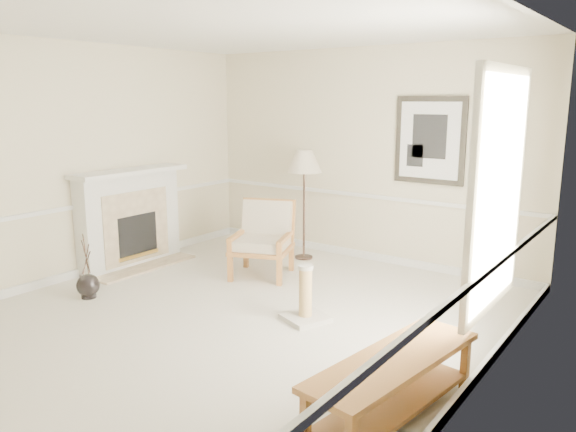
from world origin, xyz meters
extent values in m
plane|color=silver|center=(0.00, 0.00, 0.00)|extent=(5.50, 5.50, 0.00)
cube|color=beige|center=(0.00, 2.75, 1.45)|extent=(5.00, 0.04, 2.90)
cube|color=beige|center=(-2.50, 0.00, 1.45)|extent=(0.04, 5.50, 2.90)
cube|color=beige|center=(2.50, 0.00, 1.45)|extent=(0.04, 5.50, 2.90)
cube|color=white|center=(0.00, 0.00, 2.90)|extent=(5.00, 5.50, 0.04)
cube|color=white|center=(0.00, 2.73, 0.05)|extent=(4.95, 0.04, 0.10)
cube|color=white|center=(0.00, 2.73, 0.90)|extent=(4.95, 0.04, 0.05)
cube|color=white|center=(2.46, 0.40, 1.50)|extent=(0.03, 1.20, 1.80)
cube|color=white|center=(2.45, 0.40, 1.50)|extent=(0.05, 1.34, 1.94)
cube|color=black|center=(0.95, 2.72, 1.70)|extent=(0.92, 0.04, 1.10)
cube|color=white|center=(0.95, 2.69, 1.70)|extent=(0.78, 0.01, 0.96)
cube|color=black|center=(0.95, 2.69, 1.75)|extent=(0.45, 0.01, 0.55)
cube|color=white|center=(-2.36, 0.60, 0.62)|extent=(0.28, 1.50, 1.25)
cube|color=white|center=(-2.31, 0.60, 1.28)|extent=(0.46, 1.64, 0.06)
cube|color=#C6B28E|center=(-2.21, 0.60, 0.55)|extent=(0.02, 1.05, 0.95)
cube|color=black|center=(-2.20, 0.60, 0.42)|extent=(0.02, 0.62, 0.58)
cube|color=gold|center=(-2.20, 0.60, 0.16)|extent=(0.01, 0.66, 0.05)
cube|color=#C6B28E|center=(-2.20, 0.60, 0.01)|extent=(0.60, 1.50, 0.03)
sphere|color=black|center=(-1.71, -0.53, 0.15)|extent=(0.26, 0.26, 0.26)
cylinder|color=black|center=(-1.71, -0.53, 0.04)|extent=(0.17, 0.17, 0.07)
cylinder|color=black|center=(-1.71, -0.53, 0.48)|extent=(0.04, 0.11, 0.41)
cylinder|color=black|center=(-1.71, -0.53, 0.45)|extent=(0.05, 0.13, 0.33)
cylinder|color=black|center=(-1.71, -0.53, 0.52)|extent=(0.03, 0.06, 0.48)
cube|color=brown|center=(-0.79, 0.84, 0.19)|extent=(0.08, 0.08, 0.38)
cube|color=brown|center=(-1.02, 1.42, 0.19)|extent=(0.08, 0.08, 0.38)
cube|color=brown|center=(-0.21, 1.08, 0.19)|extent=(0.08, 0.08, 0.38)
cube|color=brown|center=(-0.44, 1.66, 0.19)|extent=(0.08, 0.08, 0.38)
cube|color=brown|center=(-0.61, 1.25, 0.35)|extent=(0.92, 0.92, 0.05)
cube|color=brown|center=(-0.74, 1.55, 0.67)|extent=(0.72, 0.42, 0.55)
cube|color=brown|center=(-0.90, 1.13, 0.52)|extent=(0.32, 0.68, 0.05)
cube|color=brown|center=(-0.32, 1.37, 0.52)|extent=(0.32, 0.68, 0.05)
cube|color=white|center=(-0.61, 1.25, 0.44)|extent=(0.84, 0.84, 0.12)
cube|color=white|center=(-0.71, 1.49, 0.69)|extent=(0.67, 0.43, 0.49)
cylinder|color=black|center=(-0.64, 2.23, 0.01)|extent=(0.25, 0.25, 0.03)
cylinder|color=black|center=(-0.64, 2.23, 0.71)|extent=(0.03, 0.03, 1.38)
cone|color=beige|center=(-0.64, 2.23, 1.38)|extent=(0.52, 0.52, 0.30)
cube|color=brown|center=(2.15, -0.74, 0.43)|extent=(0.69, 1.63, 0.05)
cube|color=brown|center=(2.15, -0.74, 0.11)|extent=(0.61, 1.51, 0.03)
cube|color=brown|center=(1.87, -1.43, 0.20)|extent=(0.06, 0.06, 0.41)
cube|color=brown|center=(2.07, 0.00, 0.20)|extent=(0.06, 0.06, 0.41)
cube|color=brown|center=(2.43, -0.05, 0.20)|extent=(0.06, 0.06, 0.41)
cube|color=beige|center=(0.66, 0.36, 0.03)|extent=(0.53, 0.53, 0.05)
cylinder|color=tan|center=(0.66, 0.36, 0.30)|extent=(0.13, 0.13, 0.49)
cylinder|color=beige|center=(0.66, 0.36, 0.56)|extent=(0.15, 0.15, 0.04)
camera|label=1|loc=(3.67, -4.11, 2.22)|focal=35.00mm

